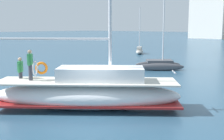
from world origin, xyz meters
TOP-DOWN VIEW (x-y plane):
  - ground_plane at (0.00, 0.00)m, footprint 400.00×400.00m
  - main_sailboat at (-0.62, 0.16)m, footprint 9.02×7.83m
  - moored_sloop_far at (-16.12, 26.90)m, footprint 3.01×4.25m
  - moored_cutter_left at (-5.11, 14.55)m, footprint 4.86×4.59m
  - mooring_buoy at (-6.70, 0.87)m, footprint 0.69×0.69m

SIDE VIEW (x-z plane):
  - ground_plane at x=0.00m, z-range 0.00..0.00m
  - mooring_buoy at x=-6.70m, z-range -0.26..0.68m
  - moored_sloop_far at x=-16.12m, z-range -3.03..4.04m
  - moored_cutter_left at x=-5.11m, z-range -2.97..4.07m
  - main_sailboat at x=-0.62m, z-range -6.00..7.83m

